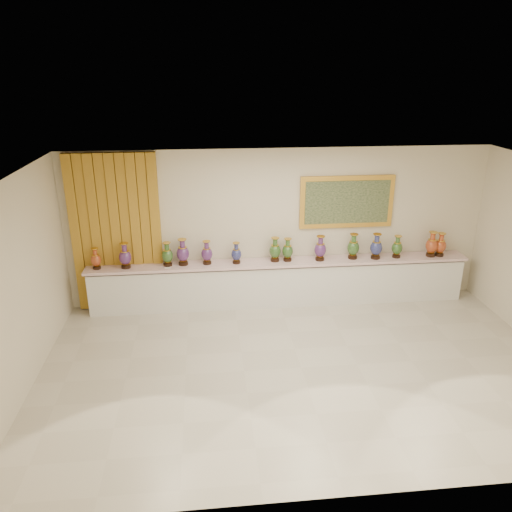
{
  "coord_description": "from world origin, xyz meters",
  "views": [
    {
      "loc": [
        -1.39,
        -6.5,
        4.35
      ],
      "look_at": [
        -0.53,
        1.7,
        1.23
      ],
      "focal_mm": 35.0,
      "sensor_mm": 36.0,
      "label": 1
    }
  ],
  "objects_px": {
    "vase_1": "(125,257)",
    "vase_2": "(167,255)",
    "counter": "(280,283)",
    "vase_0": "(96,260)"
  },
  "relations": [
    {
      "from": "vase_0",
      "to": "counter",
      "type": "bearing_deg",
      "value": 0.71
    },
    {
      "from": "vase_1",
      "to": "vase_2",
      "type": "xyz_separation_m",
      "value": [
        0.76,
        0.03,
        -0.01
      ]
    },
    {
      "from": "vase_2",
      "to": "vase_0",
      "type": "bearing_deg",
      "value": -178.73
    },
    {
      "from": "vase_1",
      "to": "vase_2",
      "type": "distance_m",
      "value": 0.76
    },
    {
      "from": "vase_0",
      "to": "vase_1",
      "type": "height_order",
      "value": "vase_1"
    },
    {
      "from": "vase_0",
      "to": "vase_2",
      "type": "height_order",
      "value": "vase_2"
    },
    {
      "from": "counter",
      "to": "vase_0",
      "type": "xyz_separation_m",
      "value": [
        -3.41,
        -0.04,
        0.64
      ]
    },
    {
      "from": "vase_0",
      "to": "vase_2",
      "type": "distance_m",
      "value": 1.29
    },
    {
      "from": "counter",
      "to": "vase_2",
      "type": "height_order",
      "value": "vase_2"
    },
    {
      "from": "counter",
      "to": "vase_0",
      "type": "distance_m",
      "value": 3.47
    }
  ]
}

